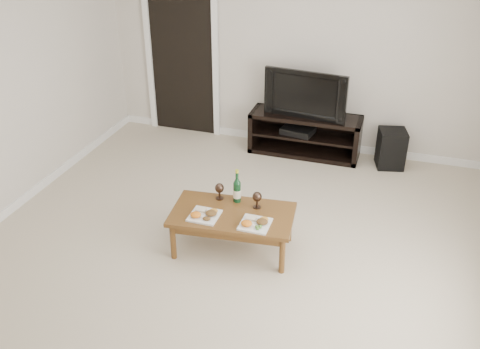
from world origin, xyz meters
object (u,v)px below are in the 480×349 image
Objects in this scene: television at (307,92)px; coffee_table at (233,231)px; subwoofer at (391,149)px; media_console at (305,134)px.

television is 2.38m from coffee_table.
coffee_table is at bearing -134.16° from subwoofer.
subwoofer is (1.10, -0.02, -0.61)m from television.
television is (0.00, 0.00, 0.58)m from media_console.
coffee_table is (-0.23, -2.28, -0.64)m from television.
subwoofer is at bearing 59.50° from coffee_table.
coffee_table is (-1.33, -2.26, -0.03)m from subwoofer.
media_console is at bearing 0.00° from television.
media_console is 1.23× the size of coffee_table.
media_console is 1.11m from subwoofer.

